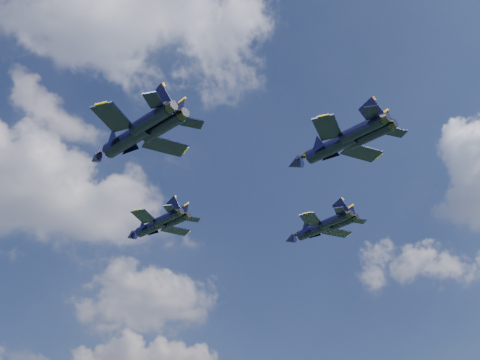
% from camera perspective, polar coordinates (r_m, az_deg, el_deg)
% --- Properties ---
extents(jet_lead, '(10.70, 14.18, 3.48)m').
position_cam_1_polar(jet_lead, '(96.92, -8.52, -4.47)').
color(jet_lead, black).
extents(jet_left, '(13.37, 17.83, 4.35)m').
position_cam_1_polar(jet_left, '(76.93, -10.84, 3.70)').
color(jet_left, black).
extents(jet_right, '(10.89, 14.77, 3.56)m').
position_cam_1_polar(jet_right, '(98.34, 6.88, -4.76)').
color(jet_right, black).
extents(jet_slot, '(12.46, 16.68, 4.06)m').
position_cam_1_polar(jet_slot, '(79.18, 8.33, 3.02)').
color(jet_slot, black).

